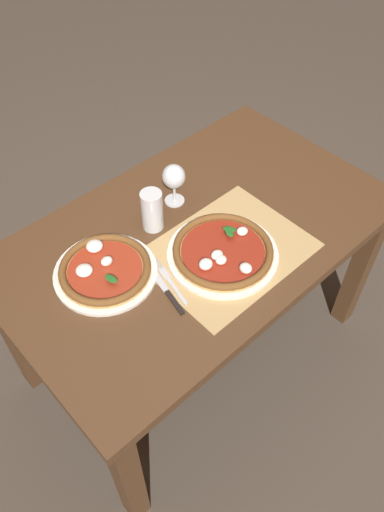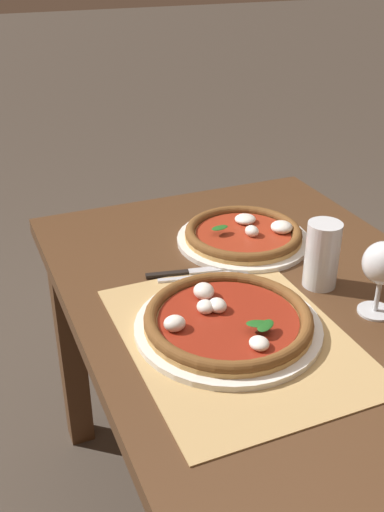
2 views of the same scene
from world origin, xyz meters
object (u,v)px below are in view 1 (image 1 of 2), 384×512
(wine_glass, at_px, (174,178))
(pizza_near, at_px, (223,252))
(pint_glass, at_px, (152,211))
(fork, at_px, (170,281))
(pizza_far, at_px, (105,270))
(knife, at_px, (165,288))

(wine_glass, bearing_deg, pizza_near, -101.10)
(pint_glass, distance_m, fork, 0.26)
(pizza_far, bearing_deg, knife, -60.94)
(pizza_near, relative_size, wine_glass, 2.30)
(wine_glass, distance_m, fork, 0.38)
(pizza_near, bearing_deg, wine_glass, 78.90)
(wine_glass, xyz_separation_m, fork, (-0.25, -0.26, -0.10))
(pizza_far, height_order, fork, pizza_far)
(pizza_near, bearing_deg, fork, 169.25)
(knife, bearing_deg, pizza_near, -6.63)
(pizza_near, distance_m, pint_glass, 0.27)
(pint_glass, distance_m, knife, 0.28)
(pizza_near, xyz_separation_m, wine_glass, (0.06, 0.30, 0.08))
(wine_glass, xyz_separation_m, pint_glass, (-0.13, -0.04, -0.04))
(pizza_far, xyz_separation_m, pint_glass, (0.24, 0.06, 0.05))
(fork, bearing_deg, pint_glass, 61.80)
(pizza_near, relative_size, fork, 1.79)
(fork, distance_m, knife, 0.03)
(knife, bearing_deg, pint_glass, 57.38)
(pizza_near, xyz_separation_m, pint_glass, (-0.08, 0.25, 0.05))
(wine_glass, bearing_deg, pint_glass, -161.97)
(pizza_near, distance_m, knife, 0.22)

